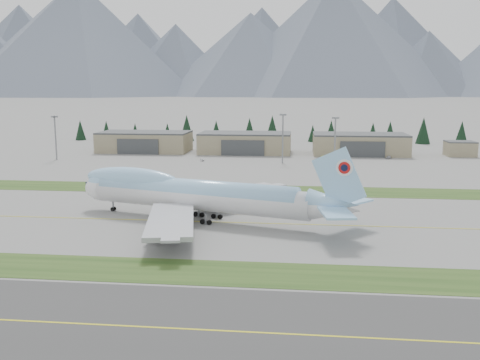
# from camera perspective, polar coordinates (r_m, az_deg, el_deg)

# --- Properties ---
(ground) EXTENTS (7000.00, 7000.00, 0.00)m
(ground) POSITION_cam_1_polar(r_m,az_deg,el_deg) (137.68, 0.54, -4.59)
(ground) COLOR slate
(ground) RESTS_ON ground
(grass_strip_near) EXTENTS (400.00, 14.00, 0.08)m
(grass_strip_near) POSITION_cam_1_polar(r_m,az_deg,el_deg) (101.56, -1.65, -9.89)
(grass_strip_near) COLOR #244318
(grass_strip_near) RESTS_ON ground
(grass_strip_far) EXTENTS (400.00, 18.00, 0.08)m
(grass_strip_far) POSITION_cam_1_polar(r_m,az_deg,el_deg) (181.45, 1.97, -1.08)
(grass_strip_far) COLOR #244318
(grass_strip_far) RESTS_ON ground
(asphalt_taxiway) EXTENTS (400.00, 32.00, 0.04)m
(asphalt_taxiway) POSITION_cam_1_polar(r_m,az_deg,el_deg) (79.66, -4.12, -15.66)
(asphalt_taxiway) COLOR #363636
(asphalt_taxiway) RESTS_ON ground
(taxiway_line_main) EXTENTS (400.00, 0.40, 0.02)m
(taxiway_line_main) POSITION_cam_1_polar(r_m,az_deg,el_deg) (137.68, 0.54, -4.59)
(taxiway_line_main) COLOR gold
(taxiway_line_main) RESTS_ON ground
(taxiway_line_near) EXTENTS (400.00, 0.40, 0.02)m
(taxiway_line_near) POSITION_cam_1_polar(r_m,az_deg,el_deg) (79.66, -4.12, -15.66)
(taxiway_line_near) COLOR gold
(taxiway_line_near) RESTS_ON ground
(boeing_747_freighter) EXTENTS (79.74, 66.08, 21.06)m
(boeing_747_freighter) POSITION_cam_1_polar(r_m,az_deg,el_deg) (139.61, -4.77, -1.50)
(boeing_747_freighter) COLOR white
(boeing_747_freighter) RESTS_ON ground
(hangar_left) EXTENTS (48.00, 26.60, 10.80)m
(hangar_left) POSITION_cam_1_polar(r_m,az_deg,el_deg) (296.03, -10.11, 4.06)
(hangar_left) COLOR gray
(hangar_left) RESTS_ON ground
(hangar_center) EXTENTS (48.00, 26.60, 10.80)m
(hangar_center) POSITION_cam_1_polar(r_m,az_deg,el_deg) (285.46, 0.57, 4.00)
(hangar_center) COLOR gray
(hangar_center) RESTS_ON ground
(hangar_right) EXTENTS (48.00, 26.60, 10.80)m
(hangar_right) POSITION_cam_1_polar(r_m,az_deg,el_deg) (285.81, 12.65, 3.77)
(hangar_right) COLOR gray
(hangar_right) RESTS_ON ground
(control_shed) EXTENTS (14.00, 12.00, 7.60)m
(control_shed) POSITION_cam_1_polar(r_m,az_deg,el_deg) (293.91, 22.43, 3.12)
(control_shed) COLOR gray
(control_shed) RESTS_ON ground
(floodlight_masts) EXTENTS (207.08, 8.03, 22.60)m
(floodlight_masts) POSITION_cam_1_polar(r_m,az_deg,el_deg) (244.55, 5.38, 5.35)
(floodlight_masts) COLOR gray
(floodlight_masts) RESTS_ON ground
(service_vehicle_a) EXTENTS (2.73, 3.84, 1.21)m
(service_vehicle_a) POSITION_cam_1_polar(r_m,az_deg,el_deg) (254.21, -4.06, 2.04)
(service_vehicle_a) COLOR white
(service_vehicle_a) RESTS_ON ground
(service_vehicle_b) EXTENTS (4.14, 3.19, 1.31)m
(service_vehicle_b) POSITION_cam_1_polar(r_m,az_deg,el_deg) (267.16, 9.01, 2.32)
(service_vehicle_b) COLOR #DDE93A
(service_vehicle_b) RESTS_ON ground
(service_vehicle_c) EXTENTS (3.42, 4.60, 1.24)m
(service_vehicle_c) POSITION_cam_1_polar(r_m,az_deg,el_deg) (272.05, 15.55, 2.21)
(service_vehicle_c) COLOR #ABAAAF
(service_vehicle_c) RESTS_ON ground
(conifer_belt) EXTENTS (271.24, 15.72, 16.93)m
(conifer_belt) POSITION_cam_1_polar(r_m,az_deg,el_deg) (346.10, 4.27, 5.30)
(conifer_belt) COLOR black
(conifer_belt) RESTS_ON ground
(mountain_ridge_front) EXTENTS (4268.75, 1234.93, 503.34)m
(mountain_ridge_front) POSITION_cam_1_polar(r_m,az_deg,el_deg) (2378.93, 8.21, 14.41)
(mountain_ridge_front) COLOR #495562
(mountain_ridge_front) RESTS_ON ground
(mountain_ridge_rear) EXTENTS (4461.14, 1022.64, 511.32)m
(mountain_ridge_rear) POSITION_cam_1_polar(r_m,az_deg,el_deg) (3043.05, 8.87, 13.79)
(mountain_ridge_rear) COLOR #495562
(mountain_ridge_rear) RESTS_ON ground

